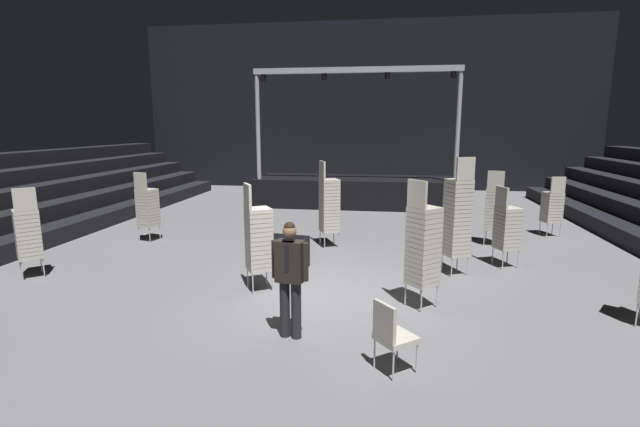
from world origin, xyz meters
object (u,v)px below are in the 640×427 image
stage_riser (356,189)px  chair_stack_rear_left (552,206)px  chair_stack_aisle_left (457,216)px  chair_stack_front_right (147,207)px  equipment_road_case (286,253)px  chair_stack_mid_centre (329,204)px  chair_stack_mid_right (495,208)px  man_with_tie (290,273)px  chair_stack_rear_centre (28,232)px  chair_stack_front_left (258,237)px  chair_stack_aisle_right (507,227)px  chair_stack_rear_right (423,245)px  loose_chair_near_man (392,333)px

stage_riser → chair_stack_rear_left: stage_riser is taller
chair_stack_rear_left → chair_stack_aisle_left: 5.06m
stage_riser → chair_stack_aisle_left: bearing=-71.9°
chair_stack_front_right → chair_stack_rear_left: 11.23m
equipment_road_case → chair_stack_aisle_left: bearing=2.3°
chair_stack_mid_centre → chair_stack_rear_left: (6.08, 2.10, -0.25)m
chair_stack_mid_right → equipment_road_case: chair_stack_mid_right is taller
chair_stack_mid_centre → chair_stack_rear_left: size_ratio=1.30×
chair_stack_rear_left → equipment_road_case: chair_stack_rear_left is taller
man_with_tie → chair_stack_rear_centre: bearing=-8.2°
chair_stack_front_left → chair_stack_aisle_right: (5.00, 2.27, -0.13)m
chair_stack_rear_centre → chair_stack_aisle_left: (8.71, 1.51, 0.29)m
chair_stack_rear_left → man_with_tie: bearing=-141.5°
stage_riser → chair_stack_front_right: bearing=-128.3°
man_with_tie → chair_stack_mid_right: 7.37m
chair_stack_rear_left → chair_stack_aisle_left: size_ratio=0.69×
chair_stack_rear_centre → chair_stack_mid_right: bearing=-23.5°
stage_riser → chair_stack_aisle_right: stage_riser is taller
chair_stack_rear_right → chair_stack_aisle_left: 2.13m
chair_stack_aisle_right → equipment_road_case: 4.90m
chair_stack_front_right → loose_chair_near_man: 8.84m
chair_stack_rear_left → loose_chair_near_man: chair_stack_rear_left is taller
chair_stack_aisle_left → chair_stack_mid_centre: bearing=122.4°
stage_riser → man_with_tie: bearing=-90.5°
chair_stack_mid_centre → chair_stack_mid_right: bearing=75.2°
chair_stack_front_left → chair_stack_rear_centre: (-4.89, 0.05, -0.08)m
chair_stack_front_right → loose_chair_near_man: chair_stack_front_right is taller
chair_stack_front_right → chair_stack_mid_right: chair_stack_mid_right is taller
chair_stack_mid_centre → chair_stack_aisle_right: size_ratio=1.24×
equipment_road_case → chair_stack_rear_centre: bearing=-165.0°
chair_stack_rear_left → chair_stack_aisle_left: (-3.15, -3.94, 0.38)m
stage_riser → chair_stack_rear_left: bearing=-36.4°
stage_riser → chair_stack_rear_left: size_ratio=4.52×
chair_stack_rear_centre → chair_stack_rear_left: bearing=-21.4°
chair_stack_rear_centre → stage_riser: bearing=12.4°
man_with_tie → chair_stack_rear_right: (1.98, 1.49, 0.12)m
chair_stack_front_left → chair_stack_front_right: bearing=-160.8°
man_with_tie → chair_stack_rear_left: bearing=-118.9°
chair_stack_rear_left → loose_chair_near_man: bearing=-131.3°
stage_riser → chair_stack_aisle_left: size_ratio=3.13×
man_with_tie → chair_stack_aisle_right: size_ratio=0.98×
chair_stack_rear_centre → loose_chair_near_man: (7.37, -2.72, -0.41)m
chair_stack_rear_right → chair_stack_aisle_left: chair_stack_aisle_left is taller
chair_stack_mid_right → chair_stack_aisle_left: size_ratio=0.79×
chair_stack_rear_right → loose_chair_near_man: chair_stack_rear_right is taller
stage_riser → chair_stack_rear_centre: (-6.01, -9.77, 0.31)m
chair_stack_front_right → chair_stack_mid_right: 9.22m
chair_stack_rear_right → stage_riser: bearing=148.2°
chair_stack_rear_centre → chair_stack_aisle_left: chair_stack_aisle_left is taller
man_with_tie → chair_stack_front_right: 7.23m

